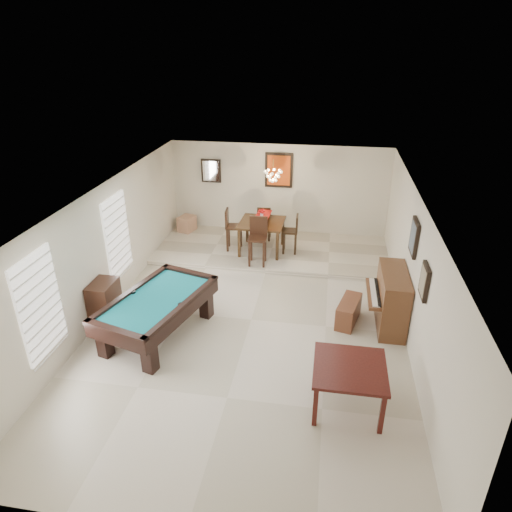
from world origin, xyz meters
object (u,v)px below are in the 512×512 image
(piano_bench, at_px, (348,311))
(flower_vase, at_px, (262,213))
(upright_piano, at_px, (385,299))
(dining_chair_east, at_px, (290,234))
(dining_table, at_px, (262,234))
(pool_table, at_px, (158,317))
(dining_chair_north, at_px, (264,223))
(square_table, at_px, (348,386))
(dining_chair_west, at_px, (234,230))
(dining_chair_south, at_px, (257,242))
(corner_bench, at_px, (187,224))
(chandelier, at_px, (273,172))
(apothecary_chest, at_px, (105,305))

(piano_bench, distance_m, flower_vase, 3.68)
(upright_piano, height_order, dining_chair_east, upright_piano)
(flower_vase, bearing_deg, dining_table, 0.00)
(pool_table, relative_size, dining_chair_north, 2.44)
(square_table, distance_m, dining_chair_west, 5.88)
(piano_bench, height_order, dining_chair_east, dining_chair_east)
(flower_vase, height_order, dining_chair_south, dining_chair_south)
(piano_bench, height_order, corner_bench, corner_bench)
(square_table, xyz_separation_m, flower_vase, (-2.12, 5.17, 0.78))
(dining_chair_south, distance_m, dining_chair_east, 1.09)
(chandelier, bearing_deg, piano_bench, -56.86)
(pool_table, height_order, flower_vase, flower_vase)
(upright_piano, distance_m, dining_table, 3.98)
(apothecary_chest, height_order, flower_vase, flower_vase)
(dining_table, distance_m, chandelier, 1.64)
(square_table, height_order, dining_chair_west, dining_chair_west)
(dining_table, bearing_deg, corner_bench, 156.91)
(corner_bench, bearing_deg, dining_chair_south, -37.22)
(piano_bench, bearing_deg, dining_chair_east, 117.04)
(flower_vase, distance_m, chandelier, 1.09)
(flower_vase, height_order, dining_chair_north, flower_vase)
(square_table, distance_m, dining_table, 5.59)
(dining_chair_west, height_order, dining_chair_east, dining_chair_west)
(dining_chair_south, bearing_deg, flower_vase, 89.66)
(dining_chair_south, relative_size, dining_chair_west, 1.08)
(dining_table, relative_size, dining_chair_east, 1.10)
(upright_piano, xyz_separation_m, dining_table, (-2.85, 2.77, 0.01))
(dining_chair_west, bearing_deg, dining_chair_south, -141.23)
(dining_chair_south, bearing_deg, upright_piano, -36.52)
(square_table, relative_size, dining_table, 0.97)
(flower_vase, relative_size, dining_chair_west, 0.21)
(piano_bench, xyz_separation_m, dining_table, (-2.18, 2.82, 0.34))
(piano_bench, distance_m, dining_chair_north, 4.22)
(dining_chair_west, bearing_deg, dining_chair_north, -46.18)
(dining_chair_north, bearing_deg, corner_bench, -9.40)
(piano_bench, xyz_separation_m, apothecary_chest, (-4.69, -0.91, 0.25))
(pool_table, xyz_separation_m, dining_chair_east, (2.13, 3.87, 0.23))
(dining_chair_west, height_order, chandelier, chandelier)
(dining_chair_north, distance_m, chandelier, 1.74)
(dining_chair_north, height_order, dining_chair_east, dining_chair_east)
(apothecary_chest, xyz_separation_m, dining_table, (2.51, 3.73, 0.09))
(dining_chair_south, relative_size, dining_chair_east, 1.17)
(pool_table, relative_size, dining_chair_east, 2.34)
(dining_chair_east, bearing_deg, dining_chair_north, -135.50)
(corner_bench, bearing_deg, square_table, -54.21)
(dining_chair_west, bearing_deg, upright_piano, -132.87)
(upright_piano, height_order, chandelier, chandelier)
(piano_bench, relative_size, corner_bench, 1.81)
(dining_table, relative_size, dining_chair_west, 1.02)
(apothecary_chest, relative_size, chandelier, 1.62)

